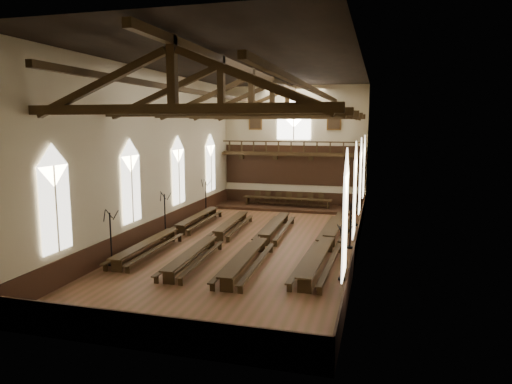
% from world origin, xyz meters
% --- Properties ---
extents(ground, '(26.00, 26.00, 0.00)m').
position_xyz_m(ground, '(0.00, 0.00, 0.00)').
color(ground, brown).
rests_on(ground, ground).
extents(room_walls, '(26.00, 26.00, 26.00)m').
position_xyz_m(room_walls, '(0.00, 0.00, 6.46)').
color(room_walls, '#C4BA94').
rests_on(room_walls, ground).
extents(wainscot_band, '(12.00, 26.00, 1.20)m').
position_xyz_m(wainscot_band, '(0.00, 0.00, 0.60)').
color(wainscot_band, black).
rests_on(wainscot_band, ground).
extents(side_windows, '(11.85, 19.80, 4.50)m').
position_xyz_m(side_windows, '(-0.00, -0.00, 3.74)').
color(side_windows, white).
rests_on(side_windows, room_walls).
extents(end_window, '(2.80, 0.12, 3.80)m').
position_xyz_m(end_window, '(0.00, 12.90, 7.22)').
color(end_window, white).
rests_on(end_window, room_walls).
extents(minstrels_gallery, '(11.80, 1.24, 3.70)m').
position_xyz_m(minstrels_gallery, '(0.00, 12.66, 3.91)').
color(minstrels_gallery, '#342310').
rests_on(minstrels_gallery, room_walls).
extents(portraits, '(7.75, 0.09, 1.45)m').
position_xyz_m(portraits, '(0.00, 12.90, 7.10)').
color(portraits, brown).
rests_on(portraits, room_walls).
extents(roof_trusses, '(11.70, 25.70, 2.80)m').
position_xyz_m(roof_trusses, '(0.00, -0.00, 8.22)').
color(roof_trusses, '#342310').
rests_on(roof_trusses, room_walls).
extents(refectory_row_a, '(1.52, 13.96, 0.70)m').
position_xyz_m(refectory_row_a, '(-4.84, 0.09, 0.51)').
color(refectory_row_a, '#342310').
rests_on(refectory_row_a, ground).
extents(refectory_row_b, '(1.67, 13.78, 0.68)m').
position_xyz_m(refectory_row_b, '(-1.98, -0.86, 0.49)').
color(refectory_row_b, '#342310').
rests_on(refectory_row_b, ground).
extents(refectory_row_c, '(1.66, 14.20, 0.72)m').
position_xyz_m(refectory_row_c, '(0.87, -0.89, 0.53)').
color(refectory_row_c, '#342310').
rests_on(refectory_row_c, ground).
extents(refectory_row_d, '(1.74, 14.47, 0.75)m').
position_xyz_m(refectory_row_d, '(4.42, -0.04, 0.55)').
color(refectory_row_d, '#342310').
rests_on(refectory_row_d, ground).
extents(dais, '(11.40, 3.10, 0.21)m').
position_xyz_m(dais, '(-0.22, 11.40, 0.10)').
color(dais, black).
rests_on(dais, ground).
extents(high_table, '(7.34, 1.12, 0.69)m').
position_xyz_m(high_table, '(-0.22, 11.40, 0.79)').
color(high_table, '#342310').
rests_on(high_table, dais).
extents(high_chairs, '(5.87, 0.48, 1.03)m').
position_xyz_m(high_chairs, '(-0.22, 12.12, 0.77)').
color(high_chairs, '#342310').
rests_on(high_chairs, dais).
extents(candelabrum_left_near, '(0.79, 0.85, 2.78)m').
position_xyz_m(candelabrum_left_near, '(-5.55, -5.68, 0.85)').
color(candelabrum_left_near, black).
rests_on(candelabrum_left_near, ground).
extents(candelabrum_left_mid, '(0.82, 0.85, 2.82)m').
position_xyz_m(candelabrum_left_mid, '(-5.55, 0.16, 0.86)').
color(candelabrum_left_mid, black).
rests_on(candelabrum_left_mid, ground).
extents(candelabrum_left_far, '(0.79, 0.84, 2.77)m').
position_xyz_m(candelabrum_left_far, '(-5.55, 6.96, 0.84)').
color(candelabrum_left_far, black).
rests_on(candelabrum_left_far, ground).
extents(candelabrum_right_near, '(0.72, 0.76, 2.50)m').
position_xyz_m(candelabrum_right_near, '(5.55, -4.87, 0.76)').
color(candelabrum_right_near, black).
rests_on(candelabrum_right_near, ground).
extents(candelabrum_right_mid, '(0.82, 0.78, 2.72)m').
position_xyz_m(candelabrum_right_mid, '(5.55, 0.53, 0.83)').
color(candelabrum_right_mid, black).
rests_on(candelabrum_right_mid, ground).
extents(candelabrum_right_far, '(0.72, 0.72, 2.44)m').
position_xyz_m(candelabrum_right_far, '(5.55, 6.50, 0.74)').
color(candelabrum_right_far, black).
rests_on(candelabrum_right_far, ground).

